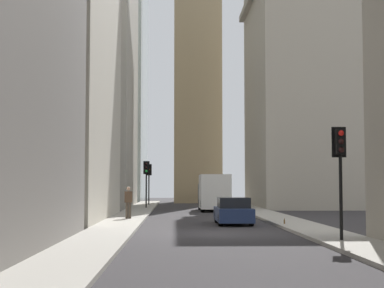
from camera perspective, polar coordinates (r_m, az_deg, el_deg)
The scene contains 13 objects.
ground_plane at distance 25.97m, azimuth 2.12°, elevation -8.45°, with size 135.00×135.00×0.00m, color #302D30.
sidewalk_right at distance 26.07m, azimuth -7.91°, elevation -8.24°, with size 90.00×2.20×0.14m, color #A8A399.
sidewalk_left at distance 26.64m, azimuth 11.92°, elevation -8.10°, with size 90.00×2.20×0.14m, color #A8A399.
building_left_far at distance 57.62m, azimuth 10.74°, elevation 5.52°, with size 14.77×10.50×22.69m.
building_right_far at distance 58.35m, azimuth -10.48°, elevation 7.85°, with size 15.11×10.50×27.58m.
church_spire at distance 72.02m, azimuth 0.50°, elevation 11.85°, with size 5.88×5.88×41.11m.
delivery_truck at distance 48.09m, azimuth 2.05°, elevation -4.55°, with size 6.46×2.25×2.84m.
sedan_navy at distance 32.20m, azimuth 3.89°, elevation -6.35°, with size 4.30×1.78×1.42m.
traffic_light_foreground at distance 22.26m, azimuth 13.74°, elevation -1.13°, with size 0.43×0.52×4.03m.
traffic_light_midblock at distance 51.19m, azimuth -4.31°, elevation -2.76°, with size 0.43×0.52×3.90m.
traffic_light_far_junction at distance 58.90m, azimuth -4.06°, elevation -2.89°, with size 0.43×0.52×3.91m.
pedestrian at distance 35.20m, azimuth -5.98°, elevation -5.35°, with size 0.26×0.44×1.82m.
discarded_bottle at distance 30.83m, azimuth 8.65°, elevation -7.20°, with size 0.07×0.07×0.27m.
Camera 1 is at (-25.83, 1.69, 2.12)m, focal length 56.87 mm.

